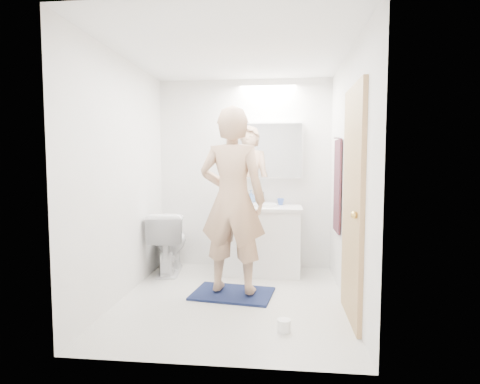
# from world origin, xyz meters

# --- Properties ---
(floor) EXTENTS (2.50, 2.50, 0.00)m
(floor) POSITION_xyz_m (0.00, 0.00, 0.00)
(floor) COLOR silver
(floor) RESTS_ON ground
(ceiling) EXTENTS (2.50, 2.50, 0.00)m
(ceiling) POSITION_xyz_m (0.00, 0.00, 2.40)
(ceiling) COLOR white
(ceiling) RESTS_ON floor
(wall_back) EXTENTS (2.50, 0.00, 2.50)m
(wall_back) POSITION_xyz_m (0.00, 1.25, 1.20)
(wall_back) COLOR white
(wall_back) RESTS_ON floor
(wall_front) EXTENTS (2.50, 0.00, 2.50)m
(wall_front) POSITION_xyz_m (0.00, -1.25, 1.20)
(wall_front) COLOR white
(wall_front) RESTS_ON floor
(wall_left) EXTENTS (0.00, 2.50, 2.50)m
(wall_left) POSITION_xyz_m (-1.10, 0.00, 1.20)
(wall_left) COLOR white
(wall_left) RESTS_ON floor
(wall_right) EXTENTS (0.00, 2.50, 2.50)m
(wall_right) POSITION_xyz_m (1.10, 0.00, 1.20)
(wall_right) COLOR white
(wall_right) RESTS_ON floor
(vanity_cabinet) EXTENTS (0.90, 0.55, 0.78)m
(vanity_cabinet) POSITION_xyz_m (0.25, 0.96, 0.39)
(vanity_cabinet) COLOR white
(vanity_cabinet) RESTS_ON floor
(countertop) EXTENTS (0.95, 0.58, 0.04)m
(countertop) POSITION_xyz_m (0.25, 0.96, 0.80)
(countertop) COLOR white
(countertop) RESTS_ON vanity_cabinet
(sink_basin) EXTENTS (0.36, 0.36, 0.03)m
(sink_basin) POSITION_xyz_m (0.25, 0.99, 0.84)
(sink_basin) COLOR white
(sink_basin) RESTS_ON countertop
(faucet) EXTENTS (0.02, 0.02, 0.16)m
(faucet) POSITION_xyz_m (0.25, 1.19, 0.90)
(faucet) COLOR #B8B7BC
(faucet) RESTS_ON countertop
(medicine_cabinet) EXTENTS (0.88, 0.14, 0.70)m
(medicine_cabinet) POSITION_xyz_m (0.30, 1.18, 1.50)
(medicine_cabinet) COLOR white
(medicine_cabinet) RESTS_ON wall_back
(mirror_panel) EXTENTS (0.84, 0.01, 0.66)m
(mirror_panel) POSITION_xyz_m (0.30, 1.10, 1.50)
(mirror_panel) COLOR silver
(mirror_panel) RESTS_ON medicine_cabinet
(toilet) EXTENTS (0.51, 0.79, 0.76)m
(toilet) POSITION_xyz_m (-0.89, 0.85, 0.38)
(toilet) COLOR white
(toilet) RESTS_ON floor
(bath_rug) EXTENTS (0.87, 0.66, 0.02)m
(bath_rug) POSITION_xyz_m (-0.01, 0.13, 0.01)
(bath_rug) COLOR #151D42
(bath_rug) RESTS_ON floor
(person) EXTENTS (0.73, 0.53, 1.85)m
(person) POSITION_xyz_m (-0.01, 0.13, 0.97)
(person) COLOR tan
(person) RESTS_ON bath_rug
(door) EXTENTS (0.04, 0.80, 2.00)m
(door) POSITION_xyz_m (1.08, -0.35, 1.00)
(door) COLOR tan
(door) RESTS_ON wall_right
(door_knob) EXTENTS (0.06, 0.06, 0.06)m
(door_knob) POSITION_xyz_m (1.04, -0.65, 0.95)
(door_knob) COLOR gold
(door_knob) RESTS_ON door
(towel) EXTENTS (0.02, 0.42, 1.00)m
(towel) POSITION_xyz_m (1.08, 0.55, 1.10)
(towel) COLOR #131B3D
(towel) RESTS_ON wall_right
(towel_hook) EXTENTS (0.07, 0.02, 0.02)m
(towel_hook) POSITION_xyz_m (1.07, 0.55, 1.62)
(towel_hook) COLOR silver
(towel_hook) RESTS_ON wall_right
(soap_bottle_a) EXTENTS (0.10, 0.10, 0.20)m
(soap_bottle_a) POSITION_xyz_m (-0.06, 1.11, 0.92)
(soap_bottle_a) COLOR beige
(soap_bottle_a) RESTS_ON countertop
(soap_bottle_b) EXTENTS (0.11, 0.11, 0.18)m
(soap_bottle_b) POSITION_xyz_m (0.10, 1.15, 0.91)
(soap_bottle_b) COLOR #5D87C8
(soap_bottle_b) RESTS_ON countertop
(toothbrush_cup) EXTENTS (0.11, 0.11, 0.08)m
(toothbrush_cup) POSITION_xyz_m (0.47, 1.12, 0.86)
(toothbrush_cup) COLOR #3D5DB9
(toothbrush_cup) RESTS_ON countertop
(toilet_paper_roll) EXTENTS (0.11, 0.11, 0.10)m
(toilet_paper_roll) POSITION_xyz_m (0.50, -0.68, 0.05)
(toilet_paper_roll) COLOR white
(toilet_paper_roll) RESTS_ON floor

